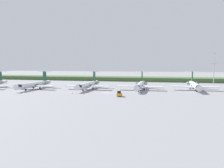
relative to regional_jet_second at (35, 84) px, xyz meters
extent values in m
plane|color=gray|center=(40.29, 22.84, -2.54)|extent=(500.00, 500.00, 0.00)
cube|color=#426033|center=(40.29, 69.58, -1.07)|extent=(320.00, 20.00, 2.93)
cone|color=silver|center=(-25.85, 9.08, -0.09)|extent=(2.29, 4.00, 2.29)
cube|color=#195138|center=(-25.85, 6.08, 3.86)|extent=(0.36, 3.20, 5.20)
cube|color=silver|center=(-25.85, 6.38, 6.26)|extent=(6.80, 1.80, 0.24)
cylinder|color=gray|center=(-23.60, 4.28, 0.11)|extent=(1.50, 3.40, 1.50)
cylinder|color=silver|center=(0.00, -0.59, -0.09)|extent=(2.70, 24.00, 2.70)
cone|color=silver|center=(0.00, -14.09, -0.09)|extent=(2.70, 3.00, 2.70)
cone|color=silver|center=(0.00, 13.41, -0.09)|extent=(2.30, 4.00, 2.29)
cube|color=black|center=(0.00, -12.19, 0.39)|extent=(2.03, 1.80, 0.90)
cylinder|color=#195138|center=(0.00, -0.59, -0.24)|extent=(2.76, 3.60, 2.76)
cube|color=silver|center=(-5.91, -1.59, -0.69)|extent=(11.00, 3.20, 0.36)
cube|color=silver|center=(5.91, -1.59, -0.69)|extent=(11.00, 3.20, 0.36)
cube|color=#195138|center=(0.00, 10.41, 3.86)|extent=(0.36, 3.20, 5.20)
cube|color=silver|center=(0.00, 10.71, 6.26)|extent=(6.80, 1.80, 0.24)
cylinder|color=gray|center=(-2.25, 8.61, 0.11)|extent=(1.50, 3.40, 1.50)
cylinder|color=gray|center=(2.25, 8.61, 0.11)|extent=(1.50, 3.40, 1.50)
cylinder|color=gray|center=(0.00, -8.03, -1.54)|extent=(0.20, 0.20, 0.65)
cylinder|color=black|center=(0.00, -8.03, -2.09)|extent=(0.30, 0.90, 0.90)
cylinder|color=black|center=(-1.90, 1.81, -2.09)|extent=(0.35, 0.90, 0.90)
cylinder|color=black|center=(1.90, 1.81, -2.09)|extent=(0.35, 0.90, 0.90)
cylinder|color=silver|center=(27.84, 4.13, -0.09)|extent=(2.70, 24.00, 2.70)
cone|color=silver|center=(27.84, -9.37, -0.09)|extent=(2.70, 3.00, 2.70)
cone|color=silver|center=(27.84, 18.13, -0.09)|extent=(2.30, 4.00, 2.29)
cube|color=black|center=(27.84, -7.47, 0.39)|extent=(2.02, 1.80, 0.90)
cylinder|color=#195138|center=(27.84, 4.13, -0.24)|extent=(2.76, 3.60, 2.76)
cube|color=silver|center=(21.93, 3.13, -0.69)|extent=(11.00, 3.20, 0.36)
cube|color=silver|center=(33.74, 3.13, -0.69)|extent=(11.00, 3.20, 0.36)
cube|color=#195138|center=(27.84, 15.13, 3.86)|extent=(0.36, 3.20, 5.20)
cube|color=silver|center=(27.84, 15.43, 6.26)|extent=(6.80, 1.80, 0.24)
cylinder|color=gray|center=(25.59, 13.33, 0.11)|extent=(1.50, 3.40, 1.50)
cylinder|color=gray|center=(30.09, 13.33, 0.11)|extent=(1.50, 3.40, 1.50)
cylinder|color=gray|center=(27.84, -3.31, -1.54)|extent=(0.20, 0.20, 0.65)
cylinder|color=black|center=(27.84, -3.31, -2.09)|extent=(0.30, 0.90, 0.90)
cylinder|color=black|center=(25.94, 6.53, -2.09)|extent=(0.35, 0.90, 0.90)
cylinder|color=black|center=(29.74, 6.53, -2.09)|extent=(0.35, 0.90, 0.90)
cylinder|color=silver|center=(54.14, 7.38, -0.09)|extent=(2.70, 24.00, 2.70)
cone|color=silver|center=(54.14, -6.12, -0.09)|extent=(2.70, 3.00, 2.70)
cone|color=silver|center=(54.14, 21.38, -0.09)|extent=(2.30, 4.00, 2.29)
cube|color=black|center=(54.14, -4.22, 0.39)|extent=(2.02, 1.80, 0.90)
cylinder|color=#195138|center=(54.14, 7.38, -0.24)|extent=(2.76, 3.60, 2.76)
cube|color=silver|center=(48.23, 6.38, -0.69)|extent=(11.00, 3.20, 0.36)
cube|color=silver|center=(60.04, 6.38, -0.69)|extent=(11.00, 3.20, 0.36)
cube|color=#195138|center=(54.14, 18.38, 3.86)|extent=(0.36, 3.20, 5.20)
cube|color=silver|center=(54.14, 18.68, 6.26)|extent=(6.80, 1.80, 0.24)
cylinder|color=gray|center=(51.89, 16.58, 0.11)|extent=(1.50, 3.40, 1.50)
cylinder|color=gray|center=(56.39, 16.58, 0.11)|extent=(1.50, 3.40, 1.50)
cylinder|color=gray|center=(54.14, -0.06, -1.54)|extent=(0.20, 0.20, 0.65)
cylinder|color=black|center=(54.14, -0.06, -2.09)|extent=(0.30, 0.90, 0.90)
cylinder|color=black|center=(52.24, 9.78, -2.09)|extent=(0.35, 0.90, 0.90)
cylinder|color=black|center=(56.04, 9.78, -2.09)|extent=(0.35, 0.90, 0.90)
cylinder|color=silver|center=(80.83, 12.64, -0.09)|extent=(2.70, 24.00, 2.70)
cone|color=silver|center=(80.83, -0.86, -0.09)|extent=(2.70, 3.00, 2.70)
cone|color=silver|center=(80.83, 26.64, -0.09)|extent=(2.30, 4.00, 2.29)
cube|color=black|center=(80.83, 1.04, 0.39)|extent=(2.03, 1.80, 0.90)
cylinder|color=#195138|center=(80.83, 12.64, -0.24)|extent=(2.76, 3.60, 2.76)
cube|color=silver|center=(74.92, 11.64, -0.69)|extent=(11.00, 3.20, 0.36)
cube|color=silver|center=(86.73, 11.64, -0.69)|extent=(11.00, 3.20, 0.36)
cube|color=#195138|center=(80.83, 23.64, 3.86)|extent=(0.36, 3.20, 5.20)
cube|color=silver|center=(80.83, 23.94, 6.26)|extent=(6.80, 1.80, 0.24)
cylinder|color=gray|center=(78.58, 21.84, 0.11)|extent=(1.50, 3.40, 1.50)
cylinder|color=gray|center=(83.08, 21.84, 0.11)|extent=(1.50, 3.40, 1.50)
cylinder|color=gray|center=(80.83, 5.20, -1.54)|extent=(0.20, 0.20, 0.65)
cylinder|color=black|center=(80.83, 5.20, -2.09)|extent=(0.30, 0.90, 0.90)
cylinder|color=black|center=(78.93, 15.04, -2.09)|extent=(0.35, 0.90, 0.90)
cylinder|color=black|center=(82.73, 15.04, -2.09)|extent=(0.35, 0.90, 0.90)
cylinder|color=#B2B2B7|center=(97.52, 52.34, 3.87)|extent=(0.50, 0.50, 12.81)
cylinder|color=#B2B2B7|center=(97.52, 52.34, 13.72)|extent=(0.28, 0.28, 6.90)
cube|color=#B2B2B7|center=(97.52, 52.34, 10.67)|extent=(4.40, 0.20, 0.20)
sphere|color=red|center=(97.52, 52.34, 17.42)|extent=(0.50, 0.50, 0.50)
cube|color=orange|center=(48.25, -16.72, -1.69)|extent=(1.70, 3.20, 1.10)
cube|color=black|center=(48.25, -17.28, -0.69)|extent=(1.36, 1.10, 0.90)
cylinder|color=black|center=(47.50, -17.68, -2.24)|extent=(0.22, 0.60, 0.60)
cylinder|color=black|center=(49.00, -17.68, -2.24)|extent=(0.22, 0.60, 0.60)
cylinder|color=black|center=(47.50, -15.76, -2.24)|extent=(0.22, 0.60, 0.60)
cylinder|color=black|center=(49.00, -15.76, -2.24)|extent=(0.22, 0.60, 0.60)
cone|color=orange|center=(26.44, -12.88, -2.26)|extent=(0.44, 0.44, 0.55)
cone|color=orange|center=(30.21, -12.51, -2.26)|extent=(0.44, 0.44, 0.55)
camera|label=1|loc=(65.36, -106.05, 10.64)|focal=36.40mm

